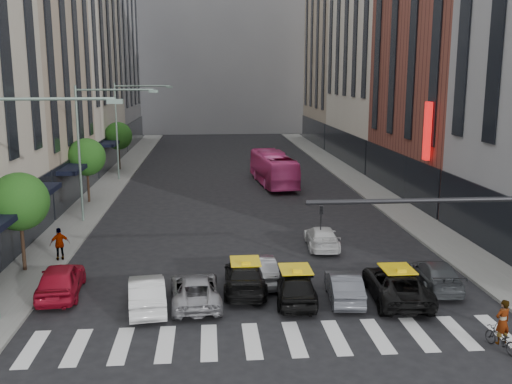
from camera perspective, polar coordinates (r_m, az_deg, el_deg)
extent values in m
plane|color=black|center=(20.75, 2.79, -16.33)|extent=(160.00, 160.00, 0.00)
cube|color=slate|center=(49.95, -15.11, -0.04)|extent=(3.00, 96.00, 0.15)
cube|color=slate|center=(51.10, 11.17, 0.39)|extent=(3.00, 96.00, 0.15)
cube|color=tan|center=(48.47, -22.87, 13.32)|extent=(8.00, 16.00, 24.00)
cube|color=gray|center=(84.61, -15.19, 14.66)|extent=(8.00, 18.00, 30.00)
cube|color=brown|center=(49.34, 19.12, 14.70)|extent=(8.00, 18.00, 26.00)
cube|color=tan|center=(85.56, 8.62, 14.20)|extent=(8.00, 18.00, 28.00)
cube|color=gray|center=(103.56, -3.57, 16.02)|extent=(30.00, 10.00, 36.00)
cylinder|color=black|center=(30.72, -22.31, -4.42)|extent=(0.18, 0.18, 3.15)
sphere|color=#1A4915|center=(30.28, -22.59, -0.89)|extent=(2.88, 2.88, 2.88)
cylinder|color=black|center=(45.85, -16.45, 0.99)|extent=(0.18, 0.18, 3.15)
sphere|color=#1A4915|center=(45.56, -16.59, 3.38)|extent=(2.88, 2.88, 2.88)
cylinder|color=black|center=(61.42, -13.52, 3.68)|extent=(0.18, 0.18, 3.15)
sphere|color=#1A4915|center=(61.20, -13.61, 5.48)|extent=(2.88, 2.88, 2.88)
cylinder|color=gray|center=(23.00, -20.16, 8.73)|extent=(5.00, 0.12, 0.12)
cube|color=gray|center=(22.48, -13.92, 8.78)|extent=(0.60, 0.25, 0.18)
cylinder|color=gray|center=(39.44, -17.26, 3.61)|extent=(0.16, 0.16, 9.00)
cylinder|color=gray|center=(38.67, -13.96, 9.90)|extent=(5.00, 0.12, 0.12)
cube|color=gray|center=(38.36, -10.20, 9.89)|extent=(0.60, 0.25, 0.18)
cylinder|color=gray|center=(55.08, -13.75, 5.88)|extent=(0.16, 0.16, 9.00)
cylinder|color=gray|center=(54.53, -11.33, 10.35)|extent=(5.00, 0.12, 0.12)
cube|color=gray|center=(54.31, -8.66, 10.34)|extent=(0.60, 0.25, 0.18)
cylinder|color=black|center=(19.36, 19.73, -0.75)|extent=(10.00, 0.16, 0.16)
imported|color=black|center=(18.08, 6.52, -2.59)|extent=(0.13, 0.16, 0.80)
cube|color=red|center=(41.24, 16.77, 5.85)|extent=(0.30, 0.70, 4.00)
imported|color=maroon|center=(27.27, -18.95, -8.28)|extent=(2.13, 4.55, 1.51)
imported|color=silver|center=(24.90, -10.86, -9.88)|extent=(2.01, 4.38, 1.39)
imported|color=gray|center=(25.14, -6.10, -9.69)|extent=(2.39, 4.65, 1.26)
imported|color=black|center=(26.42, -1.07, -8.41)|extent=(2.22, 4.90, 1.39)
imported|color=black|center=(25.25, 3.94, -9.31)|extent=(1.99, 4.39, 1.46)
imported|color=#484A50|center=(25.64, 8.78, -9.31)|extent=(1.70, 3.98, 1.28)
imported|color=black|center=(26.12, 13.87, -8.97)|extent=(2.70, 5.22, 1.41)
imported|color=#3E4246|center=(28.06, 17.53, -7.89)|extent=(2.29, 4.55, 1.27)
imported|color=gray|center=(27.43, 0.21, -7.70)|extent=(1.75, 4.19, 1.35)
imported|color=silver|center=(33.05, 6.59, -4.52)|extent=(2.02, 4.39, 1.24)
imported|color=#EA4596|center=(51.93, 1.74, 2.35)|extent=(3.45, 10.75, 2.94)
imported|color=black|center=(22.91, 23.30, -13.36)|extent=(0.95, 1.67, 0.83)
imported|color=gray|center=(22.43, 23.55, -10.45)|extent=(0.69, 0.54, 1.66)
imported|color=gray|center=(31.89, -19.03, -4.93)|extent=(1.11, 0.76, 1.74)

